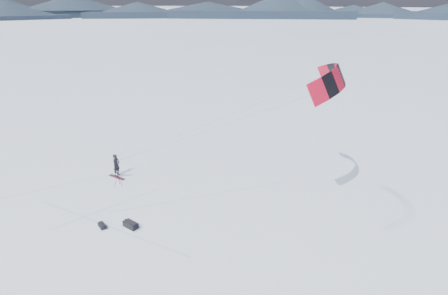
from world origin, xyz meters
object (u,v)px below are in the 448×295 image
Objects in this scene: snowboard at (117,177)px; gear_bag_a at (131,225)px; tripod at (118,177)px; snowkiter at (118,175)px; gear_bag_b at (102,226)px.

snowboard is 7.43m from gear_bag_a.
snowkiter is at bearing 132.09° from tripod.
snowboard is 1.66m from tripod.
snowboard is at bearing 134.35° from tripod.
gear_bag_a is (6.02, -4.36, 0.17)m from snowboard.
gear_bag_b is at bearing -61.37° from tripod.
tripod is at bearing -136.08° from snowkiter.
snowkiter is 2.45× the size of gear_bag_b.
gear_bag_a is at bearing 52.92° from gear_bag_b.
tripod reaches higher than snowboard.
snowkiter is at bearing 131.84° from snowboard.
tripod reaches higher than gear_bag_b.
gear_bag_b is (4.80, -5.60, 0.13)m from snowkiter.
gear_bag_b is at bearing -142.36° from gear_bag_a.
gear_bag_b is (-1.46, -0.96, -0.06)m from gear_bag_a.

